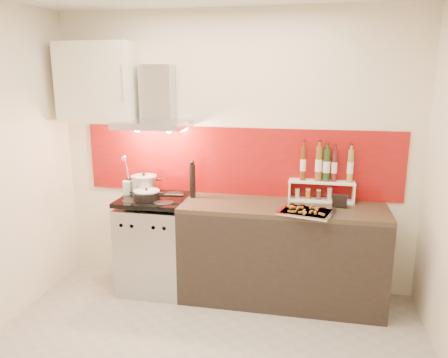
% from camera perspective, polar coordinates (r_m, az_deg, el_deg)
% --- Properties ---
extents(back_wall, '(3.40, 0.02, 2.60)m').
position_cam_1_polar(back_wall, '(4.13, 1.25, 3.44)').
color(back_wall, silver).
rests_on(back_wall, ground).
extents(backsplash, '(3.00, 0.02, 0.64)m').
position_cam_1_polar(backsplash, '(4.12, 1.90, 2.29)').
color(backsplash, maroon).
rests_on(backsplash, back_wall).
extents(range_stove, '(0.60, 0.60, 0.91)m').
position_cam_1_polar(range_stove, '(4.26, -8.97, -8.43)').
color(range_stove, '#B7B7BA').
rests_on(range_stove, ground).
extents(counter, '(1.80, 0.60, 0.90)m').
position_cam_1_polar(counter, '(4.02, 7.53, -9.59)').
color(counter, black).
rests_on(counter, ground).
extents(range_hood, '(0.62, 0.50, 0.61)m').
position_cam_1_polar(range_hood, '(4.10, -8.93, 9.46)').
color(range_hood, '#B7B7BA').
rests_on(range_hood, back_wall).
extents(upper_cabinet, '(0.70, 0.35, 0.72)m').
position_cam_1_polar(upper_cabinet, '(4.31, -16.13, 12.04)').
color(upper_cabinet, silver).
rests_on(upper_cabinet, back_wall).
extents(stock_pot, '(0.24, 0.24, 0.21)m').
position_cam_1_polar(stock_pot, '(4.22, -10.39, -0.73)').
color(stock_pot, '#B7B7BA').
rests_on(stock_pot, range_stove).
extents(saute_pan, '(0.46, 0.24, 0.11)m').
position_cam_1_polar(saute_pan, '(4.03, -9.95, -2.06)').
color(saute_pan, black).
rests_on(saute_pan, range_stove).
extents(utensil_jar, '(0.08, 0.13, 0.40)m').
position_cam_1_polar(utensil_jar, '(4.22, -12.59, -0.54)').
color(utensil_jar, silver).
rests_on(utensil_jar, range_stove).
extents(pepper_mill, '(0.05, 0.05, 0.35)m').
position_cam_1_polar(pepper_mill, '(4.06, -4.15, -0.09)').
color(pepper_mill, black).
rests_on(pepper_mill, counter).
extents(step_shelf, '(0.58, 0.16, 0.50)m').
position_cam_1_polar(step_shelf, '(4.01, 12.82, 0.18)').
color(step_shelf, white).
rests_on(step_shelf, counter).
extents(caddy_box, '(0.13, 0.07, 0.11)m').
position_cam_1_polar(caddy_box, '(3.89, 14.88, -2.76)').
color(caddy_box, black).
rests_on(caddy_box, counter).
extents(baking_tray, '(0.50, 0.43, 0.03)m').
position_cam_1_polar(baking_tray, '(3.67, 10.66, -4.22)').
color(baking_tray, silver).
rests_on(baking_tray, counter).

